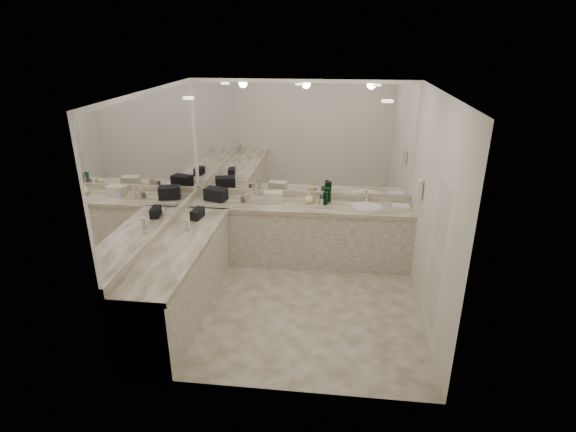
# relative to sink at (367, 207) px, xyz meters

# --- Properties ---
(floor) EXTENTS (3.20, 3.20, 0.00)m
(floor) POSITION_rel_sink_xyz_m (-0.95, -1.20, -0.90)
(floor) COLOR beige
(floor) RESTS_ON ground
(ceiling) EXTENTS (3.20, 3.20, 0.00)m
(ceiling) POSITION_rel_sink_xyz_m (-0.95, -1.20, 1.71)
(ceiling) COLOR white
(ceiling) RESTS_ON floor
(wall_back) EXTENTS (3.20, 0.02, 2.60)m
(wall_back) POSITION_rel_sink_xyz_m (-0.95, 0.30, 0.41)
(wall_back) COLOR silver
(wall_back) RESTS_ON floor
(wall_left) EXTENTS (0.02, 3.00, 2.60)m
(wall_left) POSITION_rel_sink_xyz_m (-2.55, -1.20, 0.41)
(wall_left) COLOR silver
(wall_left) RESTS_ON floor
(wall_right) EXTENTS (0.02, 3.00, 2.60)m
(wall_right) POSITION_rel_sink_xyz_m (0.65, -1.20, 0.41)
(wall_right) COLOR silver
(wall_right) RESTS_ON floor
(vanity_back_base) EXTENTS (3.20, 0.60, 0.84)m
(vanity_back_base) POSITION_rel_sink_xyz_m (-0.95, 0.00, -0.48)
(vanity_back_base) COLOR silver
(vanity_back_base) RESTS_ON floor
(vanity_back_top) EXTENTS (3.20, 0.64, 0.06)m
(vanity_back_top) POSITION_rel_sink_xyz_m (-0.95, -0.01, -0.03)
(vanity_back_top) COLOR beige
(vanity_back_top) RESTS_ON vanity_back_base
(vanity_left_base) EXTENTS (0.60, 2.40, 0.84)m
(vanity_left_base) POSITION_rel_sink_xyz_m (-2.25, -1.50, -0.48)
(vanity_left_base) COLOR silver
(vanity_left_base) RESTS_ON floor
(vanity_left_top) EXTENTS (0.64, 2.42, 0.06)m
(vanity_left_top) POSITION_rel_sink_xyz_m (-2.24, -1.50, -0.03)
(vanity_left_top) COLOR beige
(vanity_left_top) RESTS_ON vanity_left_base
(backsplash_back) EXTENTS (3.20, 0.04, 0.10)m
(backsplash_back) POSITION_rel_sink_xyz_m (-0.95, 0.28, 0.05)
(backsplash_back) COLOR beige
(backsplash_back) RESTS_ON vanity_back_top
(backsplash_left) EXTENTS (0.04, 3.00, 0.10)m
(backsplash_left) POSITION_rel_sink_xyz_m (-2.53, -1.20, 0.05)
(backsplash_left) COLOR beige
(backsplash_left) RESTS_ON vanity_left_top
(mirror_back) EXTENTS (3.12, 0.01, 1.55)m
(mirror_back) POSITION_rel_sink_xyz_m (-0.95, 0.29, 0.88)
(mirror_back) COLOR white
(mirror_back) RESTS_ON wall_back
(mirror_left) EXTENTS (0.01, 2.92, 1.55)m
(mirror_left) POSITION_rel_sink_xyz_m (-2.54, -1.20, 0.88)
(mirror_left) COLOR white
(mirror_left) RESTS_ON wall_left
(sink) EXTENTS (0.44, 0.44, 0.03)m
(sink) POSITION_rel_sink_xyz_m (0.00, 0.00, 0.00)
(sink) COLOR white
(sink) RESTS_ON vanity_back_top
(faucet) EXTENTS (0.24, 0.16, 0.14)m
(faucet) POSITION_rel_sink_xyz_m (0.00, 0.21, 0.07)
(faucet) COLOR silver
(faucet) RESTS_ON vanity_back_top
(wall_phone) EXTENTS (0.06, 0.10, 0.24)m
(wall_phone) POSITION_rel_sink_xyz_m (0.61, -0.50, 0.46)
(wall_phone) COLOR white
(wall_phone) RESTS_ON wall_right
(door) EXTENTS (0.02, 0.82, 2.10)m
(door) POSITION_rel_sink_xyz_m (0.64, -1.70, 0.16)
(door) COLOR white
(door) RESTS_ON wall_right
(black_toiletry_bag) EXTENTS (0.35, 0.27, 0.18)m
(black_toiletry_bag) POSITION_rel_sink_xyz_m (-2.19, 0.01, 0.09)
(black_toiletry_bag) COLOR black
(black_toiletry_bag) RESTS_ON vanity_back_top
(black_bag_spill) EXTENTS (0.14, 0.25, 0.13)m
(black_bag_spill) POSITION_rel_sink_xyz_m (-2.25, -0.69, 0.07)
(black_bag_spill) COLOR black
(black_bag_spill) RESTS_ON vanity_left_top
(cream_cosmetic_case) EXTENTS (0.29, 0.20, 0.16)m
(cream_cosmetic_case) POSITION_rel_sink_xyz_m (-1.35, 0.05, 0.08)
(cream_cosmetic_case) COLOR beige
(cream_cosmetic_case) RESTS_ON vanity_back_top
(hand_towel) EXTENTS (0.24, 0.17, 0.04)m
(hand_towel) POSITION_rel_sink_xyz_m (0.47, 0.01, 0.02)
(hand_towel) COLOR white
(hand_towel) RESTS_ON vanity_back_top
(lotion_left) EXTENTS (0.05, 0.05, 0.12)m
(lotion_left) POSITION_rel_sink_xyz_m (-2.25, -1.08, 0.07)
(lotion_left) COLOR white
(lotion_left) RESTS_ON vanity_left_top
(soap_bottle_a) EXTENTS (0.07, 0.07, 0.18)m
(soap_bottle_a) POSITION_rel_sink_xyz_m (-1.65, -0.02, 0.09)
(soap_bottle_a) COLOR beige
(soap_bottle_a) RESTS_ON vanity_back_top
(soap_bottle_b) EXTENTS (0.08, 0.08, 0.17)m
(soap_bottle_b) POSITION_rel_sink_xyz_m (-1.43, -0.04, 0.09)
(soap_bottle_b) COLOR silver
(soap_bottle_b) RESTS_ON vanity_back_top
(soap_bottle_c) EXTENTS (0.17, 0.17, 0.16)m
(soap_bottle_c) POSITION_rel_sink_xyz_m (-0.83, 0.05, 0.09)
(soap_bottle_c) COLOR #FFF3A3
(soap_bottle_c) RESTS_ON vanity_back_top
(green_bottle_0) EXTENTS (0.07, 0.07, 0.21)m
(green_bottle_0) POSITION_rel_sink_xyz_m (-0.58, 0.16, 0.11)
(green_bottle_0) COLOR #0F4C20
(green_bottle_0) RESTS_ON vanity_back_top
(green_bottle_1) EXTENTS (0.07, 0.07, 0.19)m
(green_bottle_1) POSITION_rel_sink_xyz_m (-0.59, 0.01, 0.10)
(green_bottle_1) COLOR #0F4C20
(green_bottle_1) RESTS_ON vanity_back_top
(green_bottle_2) EXTENTS (0.06, 0.06, 0.21)m
(green_bottle_2) POSITION_rel_sink_xyz_m (-0.55, 0.13, 0.11)
(green_bottle_2) COLOR #0F4C20
(green_bottle_2) RESTS_ON vanity_back_top
(amenity_bottle_0) EXTENTS (0.05, 0.05, 0.08)m
(amenity_bottle_0) POSITION_rel_sink_xyz_m (-0.77, 0.05, 0.05)
(amenity_bottle_0) COLOR #E57F66
(amenity_bottle_0) RESTS_ON vanity_back_top
(amenity_bottle_1) EXTENTS (0.04, 0.04, 0.08)m
(amenity_bottle_1) POSITION_rel_sink_xyz_m (-0.64, 0.00, 0.05)
(amenity_bottle_1) COLOR silver
(amenity_bottle_1) RESTS_ON vanity_back_top
(amenity_bottle_2) EXTENTS (0.06, 0.06, 0.08)m
(amenity_bottle_2) POSITION_rel_sink_xyz_m (-1.79, -0.01, 0.05)
(amenity_bottle_2) COLOR #3F3F4C
(amenity_bottle_2) RESTS_ON vanity_back_top
(amenity_bottle_3) EXTENTS (0.06, 0.06, 0.12)m
(amenity_bottle_3) POSITION_rel_sink_xyz_m (-0.64, 0.09, 0.07)
(amenity_bottle_3) COLOR #3F3F4C
(amenity_bottle_3) RESTS_ON vanity_back_top
(amenity_bottle_4) EXTENTS (0.05, 0.05, 0.11)m
(amenity_bottle_4) POSITION_rel_sink_xyz_m (-1.74, 0.03, 0.06)
(amenity_bottle_4) COLOR #E0B28C
(amenity_bottle_4) RESTS_ON vanity_back_top
(amenity_bottle_5) EXTENTS (0.04, 0.04, 0.12)m
(amenity_bottle_5) POSITION_rel_sink_xyz_m (-1.72, 0.05, 0.07)
(amenity_bottle_5) COLOR #E0B28C
(amenity_bottle_5) RESTS_ON vanity_back_top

